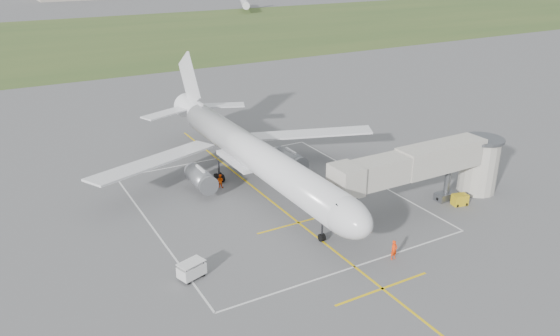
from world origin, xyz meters
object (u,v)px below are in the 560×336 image
baggage_cart (192,270)px  ramp_worker_wing (220,181)px  jet_bridge (435,165)px  airliner (253,154)px  gpu_unit (460,200)px  ramp_worker_nose (394,250)px

baggage_cart → ramp_worker_wing: 19.86m
jet_bridge → ramp_worker_wing: size_ratio=13.55×
airliner → gpu_unit: 24.69m
jet_bridge → ramp_worker_nose: size_ratio=12.09×
baggage_cart → ramp_worker_wing: ramp_worker_wing is taller
airliner → gpu_unit: (18.36, -16.08, -3.76)m
airliner → ramp_worker_wing: 5.37m
ramp_worker_nose → ramp_worker_wing: 24.57m
jet_bridge → gpu_unit: 5.22m
gpu_unit → ramp_worker_wing: 28.38m
airliner → gpu_unit: size_ratio=24.63×
baggage_cart → ramp_worker_wing: size_ratio=1.55×
jet_bridge → gpu_unit: (2.63, -1.83, -4.12)m
ramp_worker_nose → jet_bridge: bearing=31.1°
jet_bridge → ramp_worker_wing: jet_bridge is taller
ramp_worker_wing → ramp_worker_nose: bearing=153.2°
airliner → ramp_worker_nose: (4.04, -21.42, -3.43)m
airliner → gpu_unit: airliner is taller
gpu_unit → baggage_cart: size_ratio=0.71×
baggage_cart → ramp_worker_nose: ramp_worker_nose is taller
baggage_cart → gpu_unit: bearing=-19.5°
jet_bridge → baggage_cart: bearing=-178.4°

